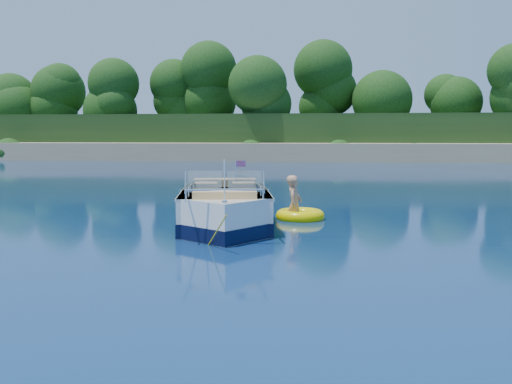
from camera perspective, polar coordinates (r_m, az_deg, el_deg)
ground at (r=11.86m, az=7.81°, el=-5.39°), size 160.00×160.00×0.00m
shoreline at (r=75.42m, az=6.97°, el=4.83°), size 170.00×59.00×6.00m
treeline at (r=52.75m, az=7.15°, el=9.36°), size 150.00×7.12×8.19m
motorboat at (r=14.07m, az=-3.12°, el=-1.95°), size 2.83×6.03×2.02m
tow_tube at (r=15.47m, az=4.43°, el=-2.38°), size 1.72×1.72×0.35m
boy at (r=15.43m, az=3.87°, el=-2.74°), size 0.50×0.91×1.70m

